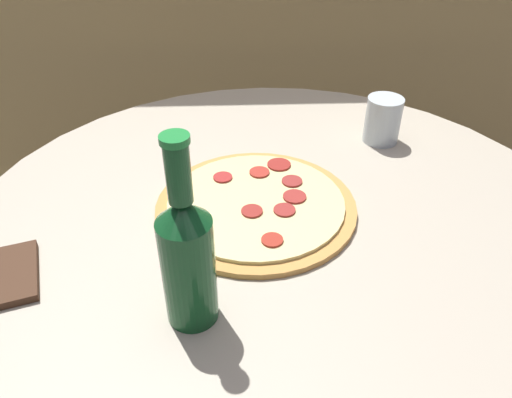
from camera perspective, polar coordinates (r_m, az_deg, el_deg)
name	(u,v)px	position (r m, az deg, el deg)	size (l,w,h in m)	color
table	(276,283)	(0.90, 2.25, -9.56)	(1.02, 1.02, 0.73)	#B2A893
fence_panel	(257,5)	(1.49, 0.07, 21.31)	(1.78, 0.04, 1.69)	tan
pizza	(256,205)	(0.81, 0.04, -0.67)	(0.33, 0.33, 0.02)	#C68E47
beer_bottle	(187,256)	(0.59, -7.87, -6.50)	(0.07, 0.07, 0.26)	#144C23
drinking_glass	(383,120)	(1.02, 14.29, 8.76)	(0.07, 0.07, 0.09)	silver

